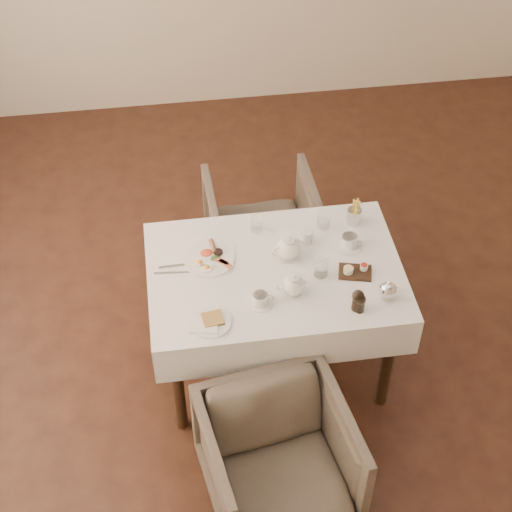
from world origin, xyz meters
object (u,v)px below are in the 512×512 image
at_px(breakfast_plate, 209,258).
at_px(armchair_far, 262,226).
at_px(table, 275,286).
at_px(teapot_centre, 289,247).
at_px(armchair_near, 278,460).

bearing_deg(breakfast_plate, armchair_far, 79.94).
height_order(table, teapot_centre, teapot_centre).
height_order(breakfast_plate, teapot_centre, teapot_centre).
height_order(armchair_near, armchair_far, armchair_near).
bearing_deg(teapot_centre, armchair_near, -120.81).
relative_size(table, armchair_near, 1.88).
xyz_separation_m(armchair_far, breakfast_plate, (-0.38, -0.70, 0.46)).
xyz_separation_m(armchair_near, teapot_centre, (0.19, 0.89, 0.51)).
height_order(armchair_far, teapot_centre, teapot_centre).
relative_size(armchair_near, teapot_centre, 3.88).
distance_m(armchair_near, armchair_far, 1.63).
bearing_deg(armchair_far, breakfast_plate, 59.75).
xyz_separation_m(table, breakfast_plate, (-0.32, 0.12, 0.13)).
xyz_separation_m(table, teapot_centre, (0.08, 0.08, 0.19)).
distance_m(table, teapot_centre, 0.22).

